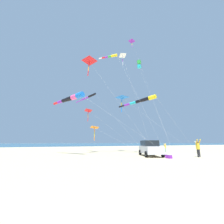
{
  "coord_description": "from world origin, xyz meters",
  "views": [
    {
      "loc": [
        13.69,
        -16.45,
        1.61
      ],
      "look_at": [
        -7.43,
        -6.8,
        6.63
      ],
      "focal_mm": 22.6,
      "sensor_mm": 36.0,
      "label": 1
    }
  ],
  "objects_px": {
    "parked_car": "(150,148)",
    "person_child_green_jacket": "(197,146)",
    "kite_windsock_small_distant": "(88,97)",
    "kite_windsock_black_fish_shape": "(71,98)",
    "kite_delta_blue_topmost": "(132,42)",
    "person_child_grey_jacket": "(154,147)",
    "person_adult_flyer": "(198,147)",
    "kite_windsock_teal_far_right": "(141,101)",
    "kite_delta_white_trailing": "(123,56)",
    "cooler_box": "(169,156)",
    "kite_windsock_green_low_center": "(111,56)",
    "kite_delta_long_streamer_left": "(90,61)",
    "kite_delta_checkered_midright": "(95,127)",
    "kite_delta_yellow_midlevel": "(89,111)",
    "kite_box_purple_drifting": "(139,64)",
    "person_bystander_far": "(165,147)",
    "kite_delta_rainbow_low_near": "(122,97)"
  },
  "relations": [
    {
      "from": "kite_windsock_teal_far_right",
      "to": "kite_delta_blue_topmost",
      "type": "bearing_deg",
      "value": 179.77
    },
    {
      "from": "person_child_green_jacket",
      "to": "person_adult_flyer",
      "type": "bearing_deg",
      "value": -54.76
    },
    {
      "from": "person_adult_flyer",
      "to": "person_child_green_jacket",
      "type": "bearing_deg",
      "value": 125.24
    },
    {
      "from": "cooler_box",
      "to": "person_child_green_jacket",
      "type": "distance_m",
      "value": 10.54
    },
    {
      "from": "person_bystander_far",
      "to": "kite_windsock_small_distant",
      "type": "bearing_deg",
      "value": -147.32
    },
    {
      "from": "kite_windsock_small_distant",
      "to": "person_child_grey_jacket",
      "type": "bearing_deg",
      "value": 35.38
    },
    {
      "from": "cooler_box",
      "to": "kite_box_purple_drifting",
      "type": "distance_m",
      "value": 14.47
    },
    {
      "from": "parked_car",
      "to": "kite_delta_long_streamer_left",
      "type": "distance_m",
      "value": 15.0
    },
    {
      "from": "cooler_box",
      "to": "kite_windsock_small_distant",
      "type": "distance_m",
      "value": 26.73
    },
    {
      "from": "kite_windsock_teal_far_right",
      "to": "person_child_green_jacket",
      "type": "bearing_deg",
      "value": 76.07
    },
    {
      "from": "kite_windsock_small_distant",
      "to": "kite_delta_yellow_midlevel",
      "type": "height_order",
      "value": "kite_windsock_small_distant"
    },
    {
      "from": "kite_windsock_small_distant",
      "to": "kite_delta_white_trailing",
      "type": "bearing_deg",
      "value": 13.72
    },
    {
      "from": "cooler_box",
      "to": "person_child_green_jacket",
      "type": "relative_size",
      "value": 0.34
    },
    {
      "from": "parked_car",
      "to": "person_child_green_jacket",
      "type": "relative_size",
      "value": 2.54
    },
    {
      "from": "person_child_grey_jacket",
      "to": "kite_windsock_small_distant",
      "type": "height_order",
      "value": "kite_windsock_small_distant"
    },
    {
      "from": "cooler_box",
      "to": "kite_delta_white_trailing",
      "type": "distance_m",
      "value": 20.64
    },
    {
      "from": "person_child_grey_jacket",
      "to": "kite_delta_long_streamer_left",
      "type": "height_order",
      "value": "kite_delta_long_streamer_left"
    },
    {
      "from": "kite_windsock_small_distant",
      "to": "person_child_green_jacket",
      "type": "bearing_deg",
      "value": 32.6
    },
    {
      "from": "kite_windsock_teal_far_right",
      "to": "kite_windsock_black_fish_shape",
      "type": "xyz_separation_m",
      "value": [
        -1.98,
        -10.22,
        -0.39
      ]
    },
    {
      "from": "person_bystander_far",
      "to": "kite_delta_long_streamer_left",
      "type": "xyz_separation_m",
      "value": [
        0.34,
        -14.04,
        12.74
      ]
    },
    {
      "from": "person_adult_flyer",
      "to": "person_child_green_jacket",
      "type": "distance_m",
      "value": 7.13
    },
    {
      "from": "person_bystander_far",
      "to": "kite_windsock_teal_far_right",
      "type": "distance_m",
      "value": 9.58
    },
    {
      "from": "kite_delta_yellow_midlevel",
      "to": "kite_box_purple_drifting",
      "type": "bearing_deg",
      "value": 25.46
    },
    {
      "from": "kite_delta_yellow_midlevel",
      "to": "kite_delta_blue_topmost",
      "type": "height_order",
      "value": "kite_delta_blue_topmost"
    },
    {
      "from": "person_bystander_far",
      "to": "kite_windsock_small_distant",
      "type": "relative_size",
      "value": 0.09
    },
    {
      "from": "parked_car",
      "to": "person_child_grey_jacket",
      "type": "distance_m",
      "value": 9.88
    },
    {
      "from": "parked_car",
      "to": "kite_delta_yellow_midlevel",
      "type": "xyz_separation_m",
      "value": [
        -13.08,
        -4.34,
        6.94
      ]
    },
    {
      "from": "cooler_box",
      "to": "kite_delta_checkered_midright",
      "type": "height_order",
      "value": "kite_delta_checkered_midright"
    },
    {
      "from": "kite_box_purple_drifting",
      "to": "kite_windsock_black_fish_shape",
      "type": "relative_size",
      "value": 1.15
    },
    {
      "from": "person_child_green_jacket",
      "to": "kite_windsock_small_distant",
      "type": "height_order",
      "value": "kite_windsock_small_distant"
    },
    {
      "from": "parked_car",
      "to": "cooler_box",
      "type": "relative_size",
      "value": 7.5
    },
    {
      "from": "parked_car",
      "to": "kite_windsock_teal_far_right",
      "type": "xyz_separation_m",
      "value": [
        -2.99,
        1.25,
        7.0
      ]
    },
    {
      "from": "kite_windsock_teal_far_right",
      "to": "kite_delta_yellow_midlevel",
      "type": "relative_size",
      "value": 0.93
    },
    {
      "from": "kite_delta_checkered_midright",
      "to": "kite_windsock_black_fish_shape",
      "type": "xyz_separation_m",
      "value": [
        4.8,
        -4.98,
        3.37
      ]
    },
    {
      "from": "cooler_box",
      "to": "person_adult_flyer",
      "type": "bearing_deg",
      "value": 83.13
    },
    {
      "from": "kite_windsock_green_low_center",
      "to": "kite_delta_yellow_midlevel",
      "type": "bearing_deg",
      "value": -171.65
    },
    {
      "from": "kite_delta_checkered_midright",
      "to": "kite_windsock_teal_far_right",
      "type": "distance_m",
      "value": 9.36
    },
    {
      "from": "person_child_green_jacket",
      "to": "kite_delta_white_trailing",
      "type": "bearing_deg",
      "value": -124.95
    },
    {
      "from": "kite_windsock_black_fish_shape",
      "to": "kite_delta_blue_topmost",
      "type": "bearing_deg",
      "value": 90.18
    },
    {
      "from": "kite_delta_long_streamer_left",
      "to": "kite_delta_blue_topmost",
      "type": "bearing_deg",
      "value": 92.78
    },
    {
      "from": "parked_car",
      "to": "kite_delta_blue_topmost",
      "type": "height_order",
      "value": "kite_delta_blue_topmost"
    },
    {
      "from": "person_child_green_jacket",
      "to": "kite_windsock_black_fish_shape",
      "type": "bearing_deg",
      "value": -102.34
    },
    {
      "from": "cooler_box",
      "to": "kite_windsock_small_distant",
      "type": "height_order",
      "value": "kite_windsock_small_distant"
    },
    {
      "from": "person_child_green_jacket",
      "to": "kite_windsock_green_low_center",
      "type": "relative_size",
      "value": 0.12
    },
    {
      "from": "person_adult_flyer",
      "to": "cooler_box",
      "type": "bearing_deg",
      "value": -96.87
    },
    {
      "from": "kite_delta_checkered_midright",
      "to": "kite_delta_rainbow_low_near",
      "type": "distance_m",
      "value": 7.5
    },
    {
      "from": "kite_box_purple_drifting",
      "to": "kite_delta_blue_topmost",
      "type": "height_order",
      "value": "kite_delta_blue_topmost"
    },
    {
      "from": "parked_car",
      "to": "kite_windsock_small_distant",
      "type": "height_order",
      "value": "kite_windsock_small_distant"
    },
    {
      "from": "kite_delta_checkered_midright",
      "to": "kite_delta_yellow_midlevel",
      "type": "bearing_deg",
      "value": -173.88
    },
    {
      "from": "kite_delta_long_streamer_left",
      "to": "kite_box_purple_drifting",
      "type": "relative_size",
      "value": 0.98
    }
  ]
}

